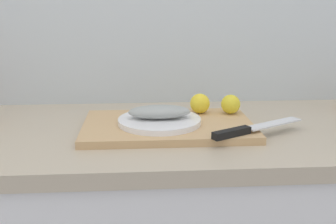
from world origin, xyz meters
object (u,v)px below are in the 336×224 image
Objects in this scene: chef_knife at (248,129)px; lemon_0 at (200,103)px; cutting_board at (168,126)px; fish_fillet at (159,112)px; white_plate at (160,121)px.

chef_knife is 0.22m from lemon_0.
cutting_board is at bearing -137.30° from lemon_0.
fish_fillet is at bearing -141.04° from lemon_0.
white_plate is 0.84× the size of chef_knife.
fish_fillet is 0.63× the size of chef_knife.
cutting_board is 0.22m from chef_knife.
lemon_0 is at bearing 86.35° from chef_knife.
fish_fillet is at bearing 127.27° from chef_knife.
lemon_0 reaches higher than chef_knife.
white_plate is 0.16m from lemon_0.
fish_fillet reaches higher than cutting_board.
cutting_board is at bearing 122.98° from chef_knife.
fish_fillet is (-0.02, -0.01, 0.04)m from cutting_board.
white_plate is 0.03m from fish_fillet.
cutting_board is 7.87× the size of lemon_0.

